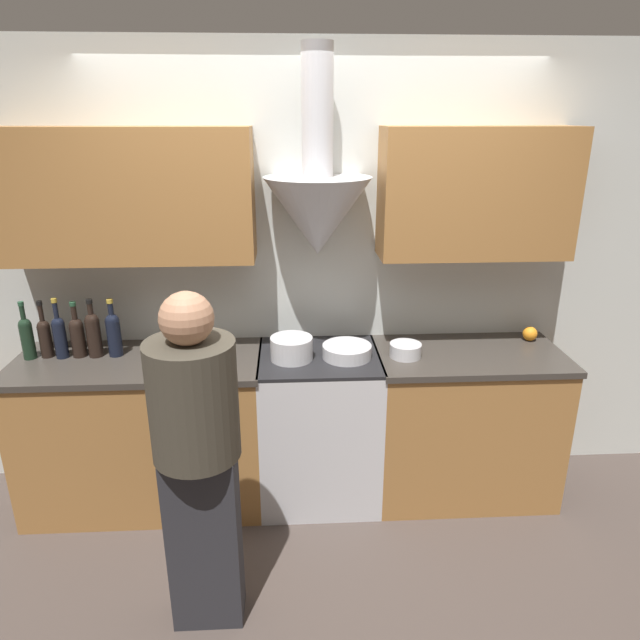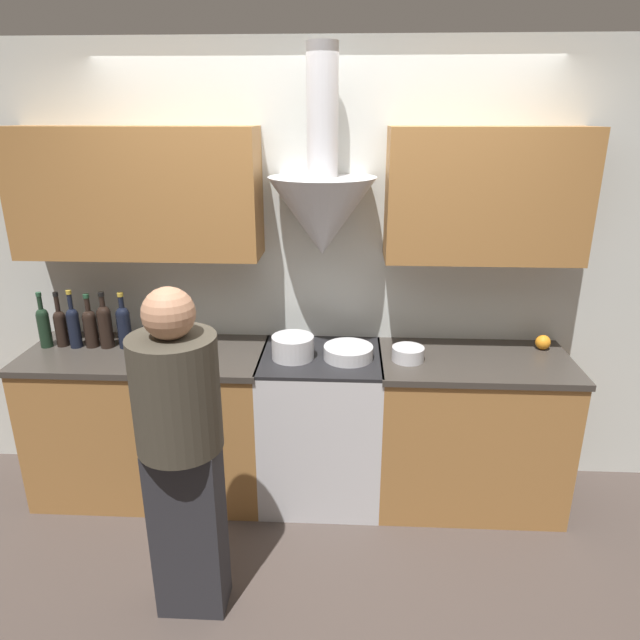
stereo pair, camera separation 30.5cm
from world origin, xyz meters
The scene contains 16 objects.
ground_plane centered at (0.00, 0.00, 0.00)m, with size 12.00×12.00×0.00m, color #423833.
wall_back centered at (-0.05, 0.59, 1.47)m, with size 8.40×0.59×2.60m.
counter_left centered at (-1.02, 0.33, 0.46)m, with size 1.38×0.62×0.92m.
counter_right centered at (0.87, 0.33, 0.46)m, with size 1.08×0.62×0.92m.
stove_range centered at (0.00, 0.33, 0.46)m, with size 0.69×0.60×0.92m.
wine_bottle_0 centered at (-1.62, 0.38, 1.05)m, with size 0.07×0.07×0.33m.
wine_bottle_1 centered at (-1.53, 0.40, 1.04)m, with size 0.07×0.07×0.33m.
wine_bottle_2 centered at (-1.44, 0.38, 1.06)m, with size 0.07×0.07×0.35m.
wine_bottle_3 centered at (-1.35, 0.40, 1.05)m, with size 0.08×0.08×0.32m.
wine_bottle_4 centered at (-1.26, 0.39, 1.06)m, with size 0.08×0.08×0.34m.
wine_bottle_5 centered at (-1.15, 0.39, 1.06)m, with size 0.08×0.08×0.33m.
stock_pot centered at (-0.16, 0.29, 0.98)m, with size 0.24×0.24×0.13m.
mixing_bowl centered at (0.16, 0.29, 0.96)m, with size 0.28×0.28×0.07m.
orange_fruit centered at (1.28, 0.49, 0.96)m, with size 0.09×0.09×0.09m.
saucepan centered at (0.49, 0.29, 0.96)m, with size 0.18×0.18×0.08m.
person_foreground_left centered at (-0.56, -0.56, 0.86)m, with size 0.36×0.36×1.58m.
Camera 2 is at (0.15, -2.64, 2.21)m, focal length 32.00 mm.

